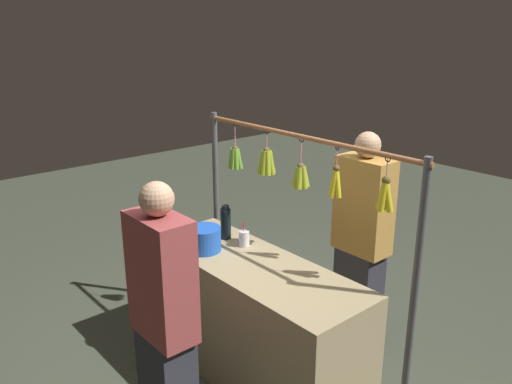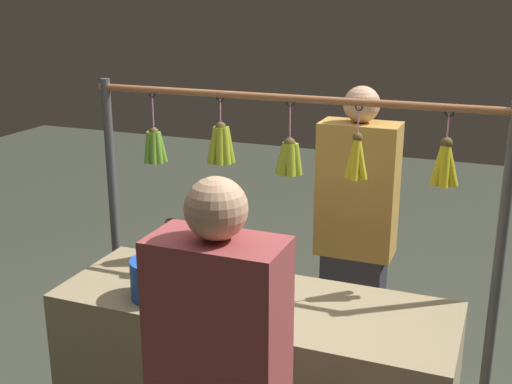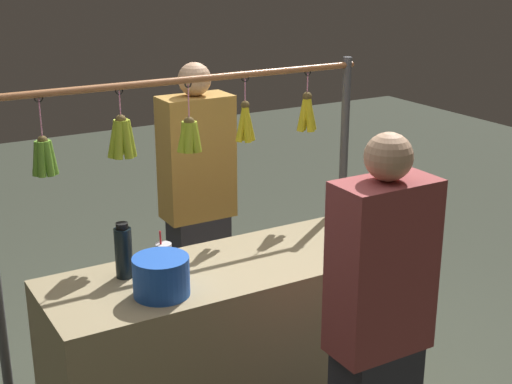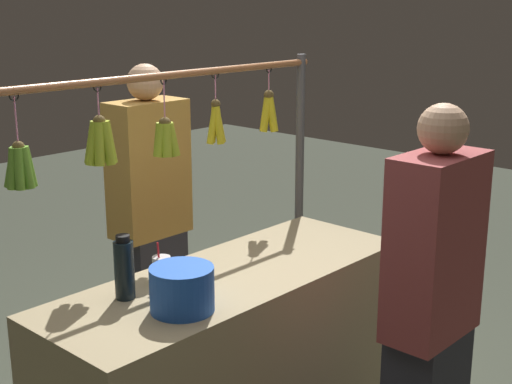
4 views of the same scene
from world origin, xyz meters
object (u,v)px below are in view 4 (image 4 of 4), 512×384
object	(u,v)px
drink_cup	(162,270)
customer_person	(430,326)
vendor_person	(151,228)
water_bottle	(124,268)
blue_bucket	(182,289)

from	to	relation	value
drink_cup	customer_person	distance (m)	1.03
customer_person	vendor_person	bearing A→B (deg)	-90.87
water_bottle	blue_bucket	world-z (taller)	water_bottle
drink_cup	customer_person	size ratio (longest dim) A/B	0.11
drink_cup	customer_person	xyz separation A→B (m)	(-0.46, 0.91, -0.10)
drink_cup	vendor_person	size ratio (longest dim) A/B	0.10
blue_bucket	customer_person	bearing A→B (deg)	131.13
drink_cup	water_bottle	bearing A→B (deg)	3.79
water_bottle	customer_person	xyz separation A→B (m)	(-0.65, 0.90, -0.17)
water_bottle	drink_cup	distance (m)	0.20
vendor_person	customer_person	world-z (taller)	vendor_person
customer_person	blue_bucket	bearing A→B (deg)	-48.87
water_bottle	vendor_person	xyz separation A→B (m)	(-0.67, -0.67, -0.15)
water_bottle	vendor_person	size ratio (longest dim) A/B	0.15
water_bottle	customer_person	distance (m)	1.12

